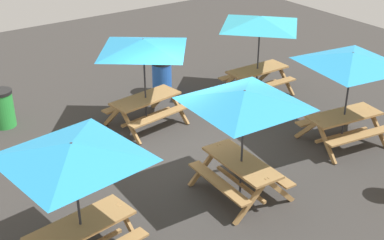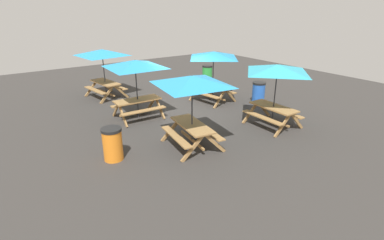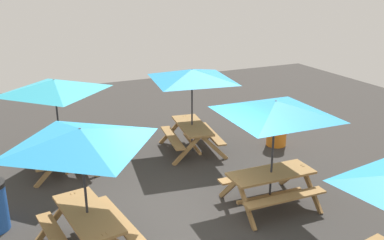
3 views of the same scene
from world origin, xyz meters
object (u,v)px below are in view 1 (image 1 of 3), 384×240
(picnic_table_2, at_px, (351,65))
(trash_bin_blue, at_px, (162,77))
(picnic_table_4, at_px, (73,160))
(trash_bin_green, at_px, (3,108))
(picnic_table_0, at_px, (260,27))
(picnic_table_3, at_px, (144,51))
(picnic_table_1, at_px, (244,105))

(picnic_table_2, xyz_separation_m, trash_bin_blue, (-1.93, 5.04, -1.49))
(picnic_table_4, relative_size, trash_bin_green, 2.86)
(picnic_table_2, distance_m, picnic_table_4, 6.84)
(picnic_table_0, height_order, picnic_table_4, same)
(picnic_table_3, bearing_deg, picnic_table_2, -54.52)
(picnic_table_0, distance_m, trash_bin_blue, 3.12)
(picnic_table_2, distance_m, picnic_table_3, 4.86)
(picnic_table_0, height_order, picnic_table_3, same)
(picnic_table_0, relative_size, trash_bin_blue, 2.38)
(picnic_table_1, relative_size, trash_bin_blue, 2.88)
(picnic_table_0, relative_size, picnic_table_1, 0.83)
(picnic_table_1, relative_size, picnic_table_2, 1.01)
(trash_bin_blue, bearing_deg, trash_bin_green, 173.70)
(picnic_table_3, bearing_deg, trash_bin_green, 138.05)
(picnic_table_1, height_order, picnic_table_4, same)
(picnic_table_2, bearing_deg, picnic_table_3, 141.80)
(picnic_table_0, relative_size, picnic_table_3, 1.00)
(picnic_table_1, xyz_separation_m, trash_bin_blue, (1.42, 5.30, -1.49))
(picnic_table_0, distance_m, picnic_table_4, 8.06)
(picnic_table_0, bearing_deg, picnic_table_4, -151.77)
(picnic_table_0, bearing_deg, picnic_table_3, 179.27)
(picnic_table_1, bearing_deg, trash_bin_green, 29.18)
(picnic_table_1, xyz_separation_m, picnic_table_3, (-0.00, 3.78, 0.00))
(picnic_table_2, relative_size, picnic_table_4, 1.00)
(picnic_table_0, bearing_deg, picnic_table_2, -94.38)
(picnic_table_3, relative_size, trash_bin_green, 2.38)
(picnic_table_3, distance_m, picnic_table_4, 5.18)
(picnic_table_0, xyz_separation_m, picnic_table_3, (-3.65, 0.08, 0.00))
(trash_bin_green, height_order, trash_bin_blue, same)
(picnic_table_1, bearing_deg, picnic_table_0, -42.81)
(picnic_table_2, distance_m, trash_bin_blue, 5.60)
(picnic_table_2, height_order, picnic_table_4, same)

